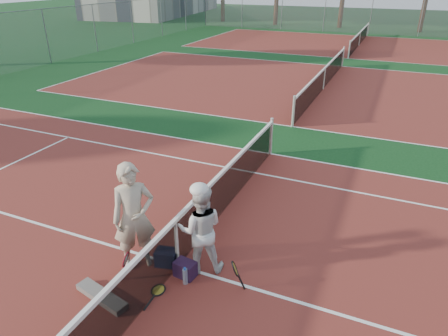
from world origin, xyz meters
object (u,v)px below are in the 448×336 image
(player_b, at_px, (201,229))
(racket_red, at_px, (127,267))
(net_main, at_px, (177,243))
(racket_spare, at_px, (158,290))
(sports_bag_navy, at_px, (167,257))
(sports_bag_purple, at_px, (185,269))
(player_a, at_px, (134,217))
(water_bottle, at_px, (185,277))
(racket_black_held, at_px, (235,276))

(player_b, distance_m, racket_red, 1.40)
(net_main, relative_size, racket_spare, 18.30)
(sports_bag_navy, bearing_deg, racket_red, -121.73)
(sports_bag_purple, bearing_deg, sports_bag_navy, 163.47)
(player_a, bearing_deg, racket_red, -123.35)
(racket_red, relative_size, sports_bag_purple, 1.60)
(racket_spare, xyz_separation_m, water_bottle, (0.33, 0.34, 0.14))
(racket_black_held, bearing_deg, sports_bag_purple, -25.94)
(racket_spare, relative_size, water_bottle, 2.00)
(racket_red, height_order, racket_black_held, racket_red)
(sports_bag_navy, relative_size, water_bottle, 1.30)
(player_b, distance_m, sports_bag_purple, 0.76)
(racket_red, bearing_deg, sports_bag_navy, 45.01)
(player_a, bearing_deg, sports_bag_navy, -23.10)
(racket_red, bearing_deg, player_b, 25.59)
(racket_black_held, xyz_separation_m, water_bottle, (-0.83, -0.20, -0.14))
(player_a, xyz_separation_m, racket_spare, (0.69, -0.46, -0.99))
(net_main, bearing_deg, player_b, 18.99)
(racket_black_held, xyz_separation_m, sports_bag_navy, (-1.38, 0.11, -0.13))
(racket_spare, distance_m, water_bottle, 0.50)
(racket_black_held, distance_m, racket_spare, 1.31)
(racket_spare, bearing_deg, sports_bag_purple, -29.18)
(player_a, relative_size, racket_spare, 3.35)
(player_a, xyz_separation_m, racket_red, (0.09, -0.45, -0.71))
(racket_spare, height_order, water_bottle, water_bottle)
(net_main, bearing_deg, player_a, -162.03)
(net_main, distance_m, sports_bag_navy, 0.41)
(racket_black_held, relative_size, water_bottle, 1.90)
(sports_bag_navy, xyz_separation_m, water_bottle, (0.55, -0.31, -0.00))
(racket_black_held, xyz_separation_m, sports_bag_purple, (-0.92, -0.03, -0.14))
(player_b, xyz_separation_m, racket_red, (-1.01, -0.81, -0.53))
(player_b, relative_size, water_bottle, 5.50)
(sports_bag_navy, bearing_deg, net_main, 10.26)
(player_a, height_order, water_bottle, player_a)
(sports_bag_navy, bearing_deg, racket_spare, -71.59)
(racket_black_held, bearing_deg, racket_red, -11.11)
(sports_bag_purple, relative_size, water_bottle, 1.21)
(racket_red, distance_m, racket_black_held, 1.85)
(net_main, height_order, racket_black_held, net_main)
(player_a, distance_m, racket_black_held, 1.99)
(player_b, xyz_separation_m, racket_spare, (-0.40, -0.82, -0.81))
(player_b, relative_size, sports_bag_purple, 4.53)
(racket_black_held, bearing_deg, racket_spare, -2.82)
(racket_red, distance_m, water_bottle, 1.01)
(water_bottle, bearing_deg, racket_red, -160.72)
(player_a, xyz_separation_m, water_bottle, (1.03, -0.12, -0.86))
(player_a, relative_size, sports_bag_navy, 5.15)
(racket_red, height_order, water_bottle, racket_red)
(racket_red, xyz_separation_m, water_bottle, (0.94, 0.33, -0.14))
(racket_red, bearing_deg, water_bottle, 6.02)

